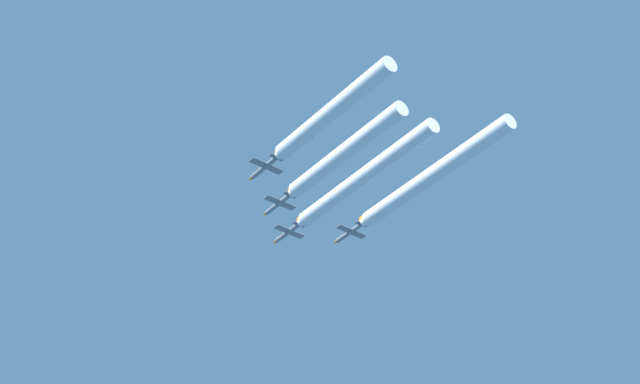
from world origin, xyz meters
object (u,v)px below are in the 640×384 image
object	(u,v)px
jet_left_wingman	(278,204)
jet_right_wingman	(349,233)
jet_outer_left	(264,167)
jet_lead	(287,233)

from	to	relation	value
jet_left_wingman	jet_right_wingman	distance (m)	23.47
jet_left_wingman	jet_outer_left	size ratio (longest dim) A/B	1.00
jet_lead	jet_right_wingman	world-z (taller)	jet_lead
jet_lead	jet_outer_left	size ratio (longest dim) A/B	1.00
jet_left_wingman	jet_right_wingman	bearing A→B (deg)	0.77
jet_left_wingman	jet_lead	bearing A→B (deg)	46.30
jet_right_wingman	jet_outer_left	size ratio (longest dim) A/B	1.00
jet_left_wingman	jet_outer_left	world-z (taller)	jet_left_wingman
jet_lead	jet_right_wingman	size ratio (longest dim) A/B	1.00
jet_lead	jet_left_wingman	bearing A→B (deg)	-133.70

